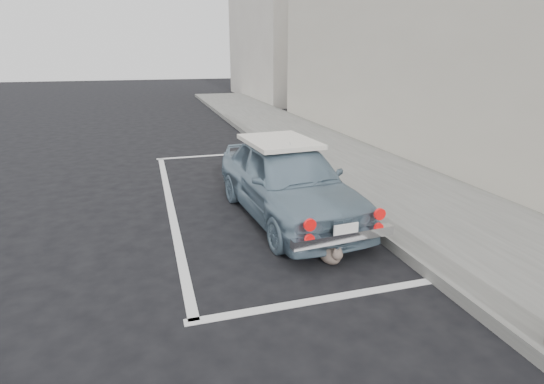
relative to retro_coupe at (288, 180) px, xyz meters
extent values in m
plane|color=black|center=(-0.88, -1.92, -0.62)|extent=(80.00, 80.00, 0.00)
cube|color=#62625E|center=(2.32, 0.08, -0.55)|extent=(2.80, 40.00, 0.15)
cube|color=beige|center=(5.47, 2.08, 2.88)|extent=(3.50, 18.00, 7.00)
cube|color=black|center=(3.78, 2.08, 0.78)|extent=(0.10, 16.00, 2.40)
cube|color=beige|center=(5.47, 18.08, 3.38)|extent=(3.50, 10.00, 8.00)
cube|color=silver|center=(-0.38, -2.42, -0.62)|extent=(3.00, 0.12, 0.01)
cube|color=silver|center=(-0.38, 4.58, -0.62)|extent=(3.00, 0.12, 0.01)
cube|color=silver|center=(-1.78, 1.08, -0.62)|extent=(0.12, 7.00, 0.01)
imported|color=gray|center=(0.00, 0.00, -0.01)|extent=(1.73, 3.72, 1.23)
cube|color=silver|center=(-0.03, 0.36, 0.54)|extent=(1.12, 1.45, 0.07)
cube|color=silver|center=(0.13, -1.75, -0.24)|extent=(1.39, 0.23, 0.12)
cube|color=white|center=(0.14, -1.80, -0.14)|extent=(0.33, 0.05, 0.17)
cylinder|color=red|center=(-0.34, -1.82, 0.00)|extent=(0.15, 0.05, 0.15)
cylinder|color=red|center=(0.62, -1.74, 0.00)|extent=(0.15, 0.05, 0.15)
cylinder|color=red|center=(-0.34, -1.82, -0.18)|extent=(0.12, 0.05, 0.12)
cylinder|color=red|center=(0.62, -1.74, -0.18)|extent=(0.12, 0.05, 0.12)
ellipsoid|color=brown|center=(0.00, -1.66, -0.51)|extent=(0.29, 0.39, 0.22)
sphere|color=brown|center=(0.03, -1.82, -0.43)|extent=(0.14, 0.14, 0.14)
cone|color=brown|center=(-0.01, -1.82, -0.36)|extent=(0.05, 0.05, 0.05)
cone|color=brown|center=(0.07, -1.81, -0.36)|extent=(0.05, 0.05, 0.05)
cylinder|color=brown|center=(0.02, -1.47, -0.58)|extent=(0.16, 0.21, 0.03)
camera|label=1|loc=(-2.07, -6.06, 1.90)|focal=28.00mm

